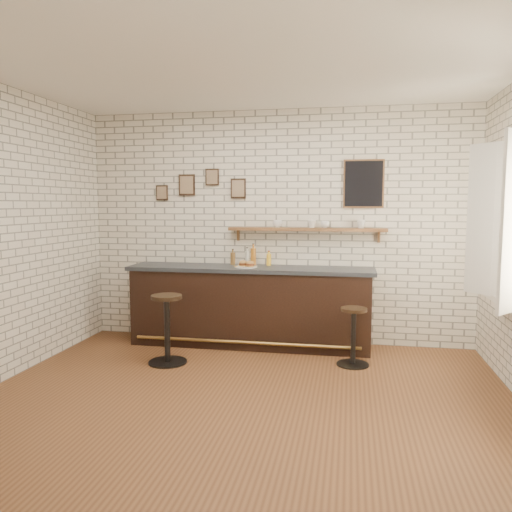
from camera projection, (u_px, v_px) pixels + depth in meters
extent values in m
plane|color=brown|center=(245.00, 396.00, 4.68)|extent=(5.00, 5.00, 0.00)
cube|color=black|center=(250.00, 308.00, 6.35)|extent=(3.00, 0.58, 0.96)
cube|color=#2D333A|center=(250.00, 269.00, 6.29)|extent=(3.10, 0.62, 0.05)
cylinder|color=olive|center=(245.00, 342.00, 6.07)|extent=(2.79, 0.04, 0.04)
cylinder|color=white|center=(246.00, 267.00, 6.23)|extent=(0.28, 0.28, 0.01)
cylinder|color=gold|center=(250.00, 266.00, 6.24)|extent=(0.05, 0.05, 0.00)
cylinder|color=gold|center=(248.00, 267.00, 6.21)|extent=(0.05, 0.05, 0.00)
cylinder|color=gold|center=(239.00, 265.00, 6.32)|extent=(0.06, 0.06, 0.00)
cylinder|color=gold|center=(249.00, 266.00, 6.28)|extent=(0.06, 0.06, 0.00)
cylinder|color=gold|center=(236.00, 266.00, 6.21)|extent=(0.06, 0.06, 0.00)
cylinder|color=gold|center=(250.00, 266.00, 6.24)|extent=(0.04, 0.04, 0.00)
cylinder|color=gold|center=(245.00, 267.00, 6.17)|extent=(0.05, 0.05, 0.00)
cylinder|color=gold|center=(236.00, 267.00, 6.19)|extent=(0.04, 0.04, 0.00)
cylinder|color=gold|center=(234.00, 266.00, 6.28)|extent=(0.05, 0.05, 0.00)
cylinder|color=gold|center=(249.00, 267.00, 6.19)|extent=(0.06, 0.06, 0.00)
cylinder|color=brown|center=(233.00, 259.00, 6.51)|extent=(0.06, 0.06, 0.16)
cylinder|color=brown|center=(233.00, 251.00, 6.50)|extent=(0.02, 0.02, 0.03)
cylinder|color=black|center=(233.00, 249.00, 6.50)|extent=(0.03, 0.03, 0.01)
cylinder|color=beige|center=(247.00, 258.00, 6.47)|extent=(0.06, 0.06, 0.18)
cylinder|color=beige|center=(247.00, 250.00, 6.46)|extent=(0.02, 0.02, 0.04)
cylinder|color=black|center=(247.00, 248.00, 6.46)|extent=(0.02, 0.02, 0.01)
cylinder|color=#9B5A19|center=(253.00, 257.00, 6.46)|extent=(0.07, 0.07, 0.22)
cylinder|color=#9B5A19|center=(253.00, 246.00, 6.44)|extent=(0.02, 0.02, 0.05)
cylinder|color=black|center=(253.00, 244.00, 6.44)|extent=(0.03, 0.03, 0.01)
cylinder|color=yellow|center=(269.00, 260.00, 6.42)|extent=(0.06, 0.06, 0.15)
cylinder|color=yellow|center=(269.00, 253.00, 6.41)|extent=(0.03, 0.03, 0.03)
cylinder|color=maroon|center=(269.00, 251.00, 6.41)|extent=(0.03, 0.03, 0.01)
cylinder|color=black|center=(168.00, 362.00, 5.67)|extent=(0.44, 0.44, 0.02)
cylinder|color=black|center=(167.00, 330.00, 5.63)|extent=(0.07, 0.07, 0.72)
cylinder|color=black|center=(167.00, 297.00, 5.59)|extent=(0.44, 0.44, 0.04)
cylinder|color=black|center=(353.00, 364.00, 5.59)|extent=(0.36, 0.36, 0.02)
cylinder|color=black|center=(353.00, 337.00, 5.56)|extent=(0.05, 0.05, 0.60)
cylinder|color=black|center=(354.00, 309.00, 5.53)|extent=(0.36, 0.36, 0.04)
cube|color=brown|center=(306.00, 229.00, 6.31)|extent=(2.00, 0.18, 0.04)
cube|color=brown|center=(238.00, 234.00, 6.55)|extent=(0.03, 0.04, 0.16)
cube|color=brown|center=(379.00, 236.00, 6.22)|extent=(0.03, 0.04, 0.16)
imported|color=white|center=(278.00, 224.00, 6.37)|extent=(0.16, 0.16, 0.09)
imported|color=white|center=(312.00, 224.00, 6.29)|extent=(0.15, 0.15, 0.10)
imported|color=white|center=(325.00, 224.00, 6.26)|extent=(0.11, 0.11, 0.09)
imported|color=white|center=(361.00, 224.00, 6.18)|extent=(0.13, 0.13, 0.10)
cube|color=black|center=(187.00, 185.00, 6.62)|extent=(0.22, 0.02, 0.28)
cube|color=black|center=(212.00, 177.00, 6.55)|extent=(0.18, 0.02, 0.22)
cube|color=black|center=(238.00, 188.00, 6.50)|extent=(0.20, 0.02, 0.26)
cube|color=black|center=(162.00, 193.00, 6.70)|extent=(0.16, 0.02, 0.20)
cube|color=black|center=(364.00, 184.00, 6.20)|extent=(0.46, 0.02, 0.56)
cube|color=white|center=(507.00, 219.00, 4.93)|extent=(0.05, 0.06, 1.50)
cube|color=white|center=(500.00, 220.00, 4.67)|extent=(0.40, 0.46, 1.46)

